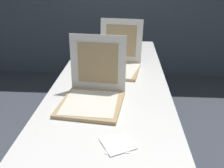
{
  "coord_description": "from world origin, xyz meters",
  "views": [
    {
      "loc": [
        0.12,
        -1.0,
        1.51
      ],
      "look_at": [
        0.02,
        0.48,
        0.82
      ],
      "focal_mm": 37.98,
      "sensor_mm": 36.0,
      "label": 1
    }
  ],
  "objects_px": {
    "cup_white_mid": "(80,75)",
    "pizza_box_front": "(93,94)",
    "napkin_pile": "(117,144)",
    "pizza_box_middle": "(117,63)",
    "table": "(111,87)",
    "cup_white_far": "(90,59)"
  },
  "relations": [
    {
      "from": "napkin_pile",
      "to": "pizza_box_middle",
      "type": "bearing_deg",
      "value": 92.69
    },
    {
      "from": "table",
      "to": "napkin_pile",
      "type": "xyz_separation_m",
      "value": [
        0.08,
        -0.74,
        0.05
      ]
    },
    {
      "from": "pizza_box_front",
      "to": "pizza_box_middle",
      "type": "xyz_separation_m",
      "value": [
        0.13,
        0.58,
        -0.0
      ]
    },
    {
      "from": "pizza_box_front",
      "to": "cup_white_mid",
      "type": "height_order",
      "value": "pizza_box_front"
    },
    {
      "from": "napkin_pile",
      "to": "cup_white_mid",
      "type": "bearing_deg",
      "value": 112.78
    },
    {
      "from": "table",
      "to": "pizza_box_front",
      "type": "xyz_separation_m",
      "value": [
        -0.09,
        -0.33,
        0.1
      ]
    },
    {
      "from": "table",
      "to": "cup_white_far",
      "type": "relative_size",
      "value": 36.23
    },
    {
      "from": "cup_white_mid",
      "to": "napkin_pile",
      "type": "distance_m",
      "value": 0.84
    },
    {
      "from": "pizza_box_middle",
      "to": "cup_white_mid",
      "type": "bearing_deg",
      "value": -133.06
    },
    {
      "from": "pizza_box_middle",
      "to": "napkin_pile",
      "type": "bearing_deg",
      "value": -78.73
    },
    {
      "from": "pizza_box_front",
      "to": "cup_white_far",
      "type": "xyz_separation_m",
      "value": [
        -0.13,
        0.73,
        -0.02
      ]
    },
    {
      "from": "table",
      "to": "cup_white_mid",
      "type": "relative_size",
      "value": 36.23
    },
    {
      "from": "pizza_box_middle",
      "to": "cup_white_far",
      "type": "bearing_deg",
      "value": 158.94
    },
    {
      "from": "cup_white_mid",
      "to": "pizza_box_front",
      "type": "bearing_deg",
      "value": -67.7
    },
    {
      "from": "table",
      "to": "pizza_box_middle",
      "type": "height_order",
      "value": "pizza_box_middle"
    },
    {
      "from": "pizza_box_front",
      "to": "napkin_pile",
      "type": "relative_size",
      "value": 2.3
    },
    {
      "from": "table",
      "to": "cup_white_far",
      "type": "distance_m",
      "value": 0.47
    },
    {
      "from": "table",
      "to": "cup_white_mid",
      "type": "xyz_separation_m",
      "value": [
        -0.24,
        0.04,
        0.08
      ]
    },
    {
      "from": "pizza_box_front",
      "to": "pizza_box_middle",
      "type": "bearing_deg",
      "value": 84.11
    },
    {
      "from": "pizza_box_middle",
      "to": "cup_white_far",
      "type": "xyz_separation_m",
      "value": [
        -0.26,
        0.15,
        -0.02
      ]
    },
    {
      "from": "cup_white_mid",
      "to": "cup_white_far",
      "type": "distance_m",
      "value": 0.37
    },
    {
      "from": "table",
      "to": "pizza_box_middle",
      "type": "distance_m",
      "value": 0.28
    }
  ]
}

